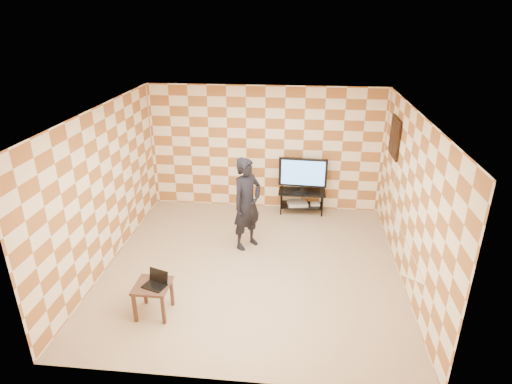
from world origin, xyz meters
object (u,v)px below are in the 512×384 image
Objects in this scene: tv_stand at (302,197)px; person at (247,204)px; tv at (303,173)px; side_table at (153,290)px.

person is (-1.00, -1.56, 0.50)m from tv_stand.
side_table is (-2.12, -3.63, -0.50)m from tv.
side_table is 2.40m from person.
tv_stand is 2.01× the size of side_table.
person is at bearing 61.70° from side_table.
side_table is at bearing -120.24° from tv_stand.
tv is at bearing -86.83° from tv_stand.
tv is (0.00, -0.00, 0.55)m from tv_stand.
tv_stand is at bearing 59.76° from side_table.
tv is 0.59× the size of person.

